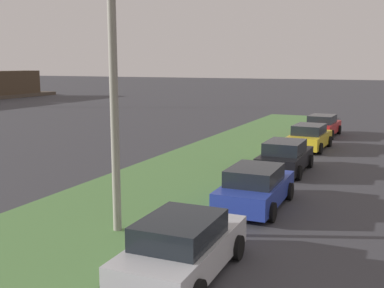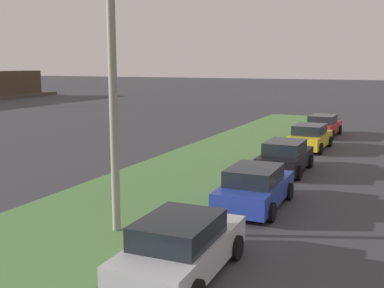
{
  "view_description": "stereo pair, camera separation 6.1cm",
  "coord_description": "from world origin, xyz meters",
  "px_view_note": "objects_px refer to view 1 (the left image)",
  "views": [
    {
      "loc": [
        -4.79,
        -1.79,
        4.96
      ],
      "look_at": [
        14.82,
        7.13,
        1.29
      ],
      "focal_mm": 44.25,
      "sensor_mm": 36.0,
      "label": 1
    },
    {
      "loc": [
        -4.77,
        -1.85,
        4.96
      ],
      "look_at": [
        14.82,
        7.13,
        1.29
      ],
      "focal_mm": 44.25,
      "sensor_mm": 36.0,
      "label": 2
    }
  ],
  "objects_px": {
    "parked_car_silver": "(183,247)",
    "parked_car_blue": "(255,187)",
    "parked_car_red": "(322,126)",
    "parked_car_black": "(285,157)",
    "streetlight": "(124,84)",
    "parked_car_yellow": "(309,137)"
  },
  "relations": [
    {
      "from": "parked_car_silver",
      "to": "parked_car_blue",
      "type": "relative_size",
      "value": 1.0
    },
    {
      "from": "parked_car_blue",
      "to": "parked_car_red",
      "type": "distance_m",
      "value": 17.85
    },
    {
      "from": "parked_car_blue",
      "to": "parked_car_red",
      "type": "relative_size",
      "value": 0.99
    },
    {
      "from": "parked_car_black",
      "to": "streetlight",
      "type": "distance_m",
      "value": 10.95
    },
    {
      "from": "parked_car_blue",
      "to": "parked_car_black",
      "type": "relative_size",
      "value": 1.0
    },
    {
      "from": "parked_car_blue",
      "to": "parked_car_yellow",
      "type": "xyz_separation_m",
      "value": [
        12.27,
        0.46,
        0.0
      ]
    },
    {
      "from": "parked_car_yellow",
      "to": "streetlight",
      "type": "height_order",
      "value": "streetlight"
    },
    {
      "from": "parked_car_yellow",
      "to": "streetlight",
      "type": "bearing_deg",
      "value": 174.85
    },
    {
      "from": "streetlight",
      "to": "parked_car_black",
      "type": "bearing_deg",
      "value": -12.38
    },
    {
      "from": "parked_car_silver",
      "to": "parked_car_black",
      "type": "relative_size",
      "value": 1.01
    },
    {
      "from": "parked_car_blue",
      "to": "streetlight",
      "type": "xyz_separation_m",
      "value": [
        -4.22,
        2.57,
        3.67
      ]
    },
    {
      "from": "parked_car_yellow",
      "to": "parked_car_black",
      "type": "bearing_deg",
      "value": -176.93
    },
    {
      "from": "parked_car_blue",
      "to": "parked_car_black",
      "type": "bearing_deg",
      "value": 2.37
    },
    {
      "from": "parked_car_blue",
      "to": "parked_car_red",
      "type": "xyz_separation_m",
      "value": [
        17.84,
        0.63,
        0.0
      ]
    },
    {
      "from": "parked_car_yellow",
      "to": "parked_car_red",
      "type": "xyz_separation_m",
      "value": [
        5.57,
        0.17,
        0.0
      ]
    },
    {
      "from": "parked_car_black",
      "to": "streetlight",
      "type": "relative_size",
      "value": 0.58
    },
    {
      "from": "parked_car_silver",
      "to": "streetlight",
      "type": "xyz_separation_m",
      "value": [
        1.71,
        2.6,
        3.67
      ]
    },
    {
      "from": "parked_car_black",
      "to": "parked_car_blue",
      "type": "bearing_deg",
      "value": -176.94
    },
    {
      "from": "parked_car_silver",
      "to": "parked_car_black",
      "type": "xyz_separation_m",
      "value": [
        11.79,
        0.39,
        0.0
      ]
    },
    {
      "from": "parked_car_black",
      "to": "streetlight",
      "type": "bearing_deg",
      "value": 167.17
    },
    {
      "from": "parked_car_yellow",
      "to": "streetlight",
      "type": "relative_size",
      "value": 0.58
    },
    {
      "from": "parked_car_silver",
      "to": "streetlight",
      "type": "bearing_deg",
      "value": 55.27
    }
  ]
}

